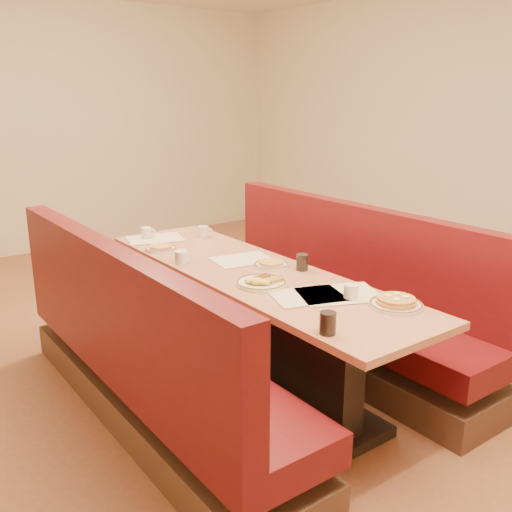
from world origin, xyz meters
TOP-DOWN VIEW (x-y plane):
  - ground at (0.00, 0.00)m, footprint 8.00×8.00m
  - room_envelope at (0.00, 0.00)m, footprint 6.04×8.04m
  - diner_table at (0.00, 0.00)m, footprint 0.70×2.50m
  - booth_left at (-0.73, 0.00)m, footprint 0.55×2.50m
  - booth_right at (0.73, 0.00)m, footprint 0.55×2.50m
  - placemat_near_left at (-0.03, -0.54)m, footprint 0.44×0.38m
  - placemat_near_right at (0.12, -0.61)m, footprint 0.51×0.46m
  - placemat_far_left at (-0.12, 1.04)m, footprint 0.45×0.39m
  - placemat_far_right at (0.08, 0.22)m, footprint 0.41×0.33m
  - pancake_plate at (0.22, -0.91)m, footprint 0.27×0.27m
  - eggs_plate at (-0.12, -0.25)m, footprint 0.29×0.29m
  - extra_plate_mid at (0.14, -0.00)m, footprint 0.21×0.21m
  - extra_plate_far at (-0.23, 0.74)m, footprint 0.22×0.22m
  - coffee_mug_a at (0.13, -0.70)m, footprint 0.10×0.07m
  - coffee_mug_b at (-0.27, 0.38)m, footprint 0.11×0.08m
  - coffee_mug_c at (0.19, 0.87)m, footprint 0.11×0.08m
  - coffee_mug_d at (-0.16, 1.10)m, footprint 0.11×0.08m
  - soda_tumbler_near at (-0.28, -0.95)m, footprint 0.07×0.07m
  - soda_tumbler_mid at (0.25, -0.17)m, footprint 0.07×0.07m

SIDE VIEW (x-z plane):
  - ground at x=0.00m, z-range 0.00..0.00m
  - booth_left at x=-0.73m, z-range -0.16..0.89m
  - booth_right at x=0.73m, z-range -0.16..0.89m
  - diner_table at x=0.00m, z-range 0.00..0.75m
  - placemat_near_left at x=-0.03m, z-range 0.75..0.76m
  - placemat_near_right at x=0.12m, z-range 0.75..0.76m
  - placemat_far_left at x=-0.12m, z-range 0.75..0.76m
  - placemat_far_right at x=0.08m, z-range 0.75..0.76m
  - extra_plate_mid at x=0.14m, z-range 0.74..0.79m
  - extra_plate_far at x=-0.23m, z-range 0.74..0.79m
  - eggs_plate at x=-0.12m, z-range 0.74..0.80m
  - pancake_plate at x=0.22m, z-range 0.74..0.80m
  - coffee_mug_a at x=0.13m, z-range 0.75..0.83m
  - coffee_mug_d at x=-0.16m, z-range 0.75..0.83m
  - coffee_mug_b at x=-0.27m, z-range 0.75..0.84m
  - coffee_mug_c at x=0.19m, z-range 0.75..0.84m
  - soda_tumbler_mid at x=0.25m, z-range 0.75..0.85m
  - soda_tumbler_near at x=-0.28m, z-range 0.75..0.85m
  - room_envelope at x=0.00m, z-range 0.52..3.34m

